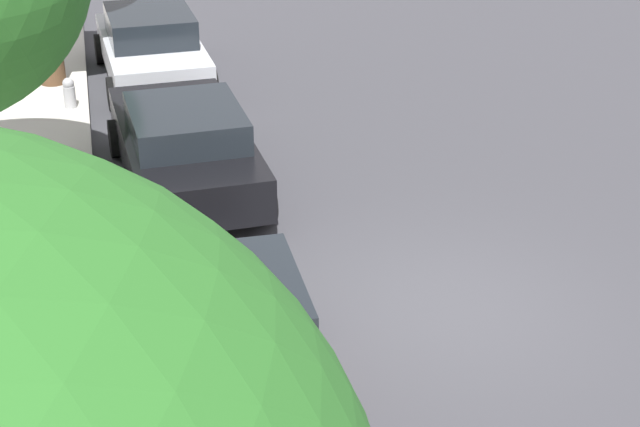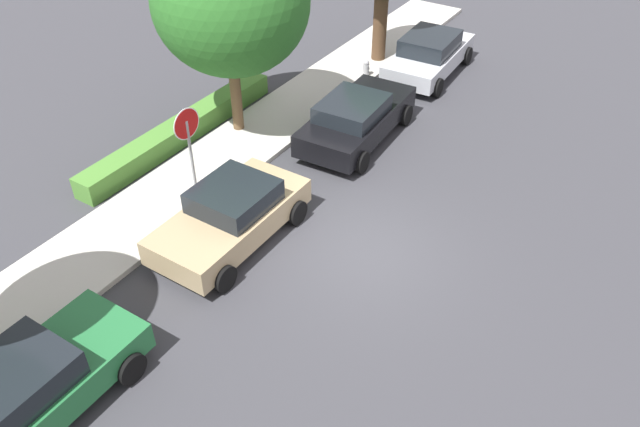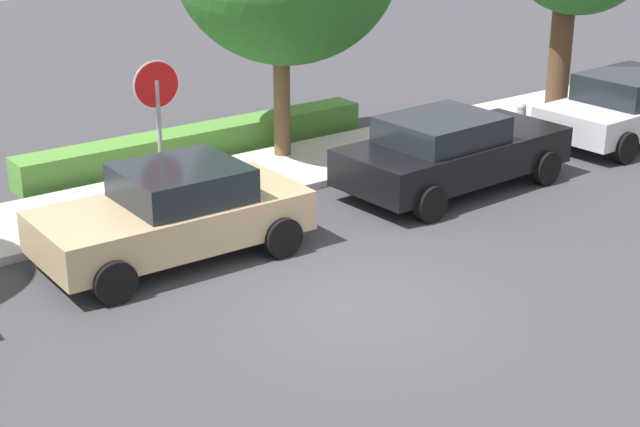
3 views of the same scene
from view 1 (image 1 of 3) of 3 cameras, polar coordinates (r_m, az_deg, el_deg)
The scene contains 7 objects.
ground_plane at distance 12.43m, azimuth 6.99°, elevation -5.45°, with size 60.00×60.00×0.00m, color #38383D.
sidewalk_curb at distance 11.86m, azimuth -18.10°, elevation -8.06°, with size 32.00×2.36×0.14m, color beige.
stop_sign at distance 10.40m, azimuth -16.43°, elevation -1.44°, with size 0.82×0.08×2.68m.
parked_car_tan at distance 10.34m, azimuth -5.47°, elevation -7.81°, with size 4.14×2.11×1.45m.
parked_car_black at distance 15.30m, azimuth -7.87°, elevation 3.99°, with size 4.59×2.27×1.44m.
parked_car_silver at distance 20.29m, azimuth -9.79°, elevation 9.59°, with size 4.42×2.24×1.46m.
fire_hydrant at distance 18.91m, azimuth -14.36°, elevation 6.64°, with size 0.30×0.22×0.72m.
Camera 1 is at (-9.82, 3.87, 6.56)m, focal length 55.00 mm.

